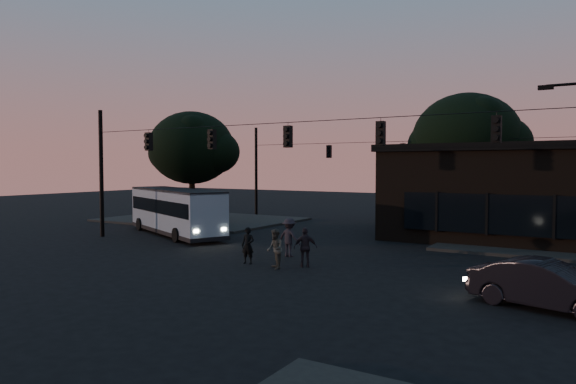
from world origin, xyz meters
The scene contains 13 objects.
ground centered at (0.00, 0.00, 0.00)m, with size 120.00×120.00×0.00m, color black.
sidewalk_far_left centered at (-14.00, 14.00, 0.07)m, with size 14.00×10.00×0.15m, color black.
building centered at (9.00, 15.97, 2.71)m, with size 15.40×10.41×5.40m.
tree_behind centered at (4.00, 22.00, 6.19)m, with size 7.60×7.60×9.43m.
tree_left centered at (-14.00, 13.00, 5.57)m, with size 6.40×6.40×8.30m.
signal_rig_near centered at (0.00, 4.00, 4.45)m, with size 26.24×0.30×7.50m.
signal_rig_far centered at (0.00, 20.00, 4.20)m, with size 26.24×0.30×7.50m.
bus centered at (-9.76, 6.80, 1.58)m, with size 10.03×6.29×2.81m.
car centered at (11.07, 0.42, 0.71)m, with size 1.51×4.32×1.42m, color black.
pedestrian_a centered at (-0.53, 1.57, 0.79)m, with size 0.57×0.38×1.58m, color black.
pedestrian_b centered at (1.05, 1.27, 0.82)m, with size 0.79×0.62×1.63m, color #383833.
pedestrian_c centered at (1.94, 2.22, 0.83)m, with size 0.97×0.40×1.65m, color black.
pedestrian_d centered at (0.07, 4.01, 0.89)m, with size 1.16×0.66×1.79m, color black.
Camera 1 is at (12.34, -16.17, 4.18)m, focal length 32.00 mm.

